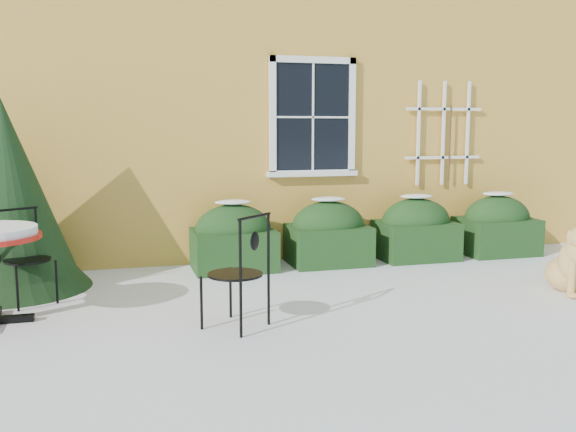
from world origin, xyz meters
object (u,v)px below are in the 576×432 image
object	(u,v)px
patio_chair_far	(25,256)
patio_chair_near	(239,271)
evergreen_shrub	(6,213)
dog	(574,265)

from	to	relation	value
patio_chair_far	patio_chair_near	bearing A→B (deg)	-66.04
evergreen_shrub	patio_chair_far	bearing A→B (deg)	-69.09
evergreen_shrub	dog	bearing A→B (deg)	-17.40
patio_chair_near	patio_chair_far	xyz separation A→B (m)	(-1.99, 1.44, -0.04)
patio_chair_near	dog	bearing A→B (deg)	140.58
patio_chair_near	patio_chair_far	world-z (taller)	patio_chair_near
patio_chair_far	dog	xyz separation A→B (m)	(5.82, -1.23, -0.17)
patio_chair_near	evergreen_shrub	bearing A→B (deg)	-86.07
patio_chair_near	patio_chair_far	bearing A→B (deg)	-78.69
dog	patio_chair_near	bearing A→B (deg)	-158.73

